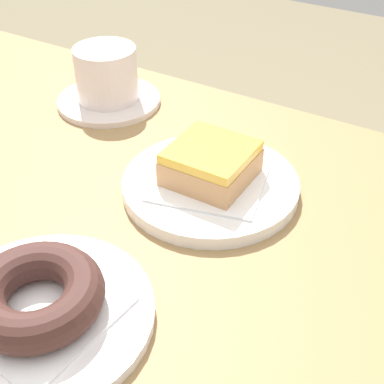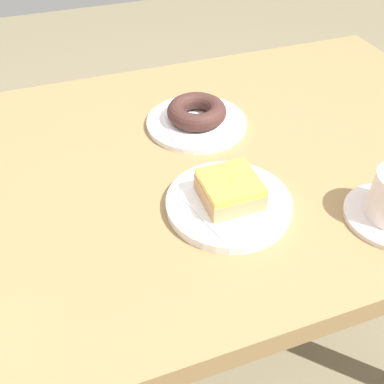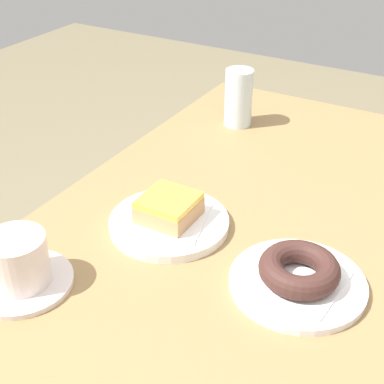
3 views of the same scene
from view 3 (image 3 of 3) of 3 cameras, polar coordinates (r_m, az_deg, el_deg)
table at (r=0.94m, az=5.70°, el=-10.47°), size 1.22×0.72×0.75m
plate_glazed_square at (r=0.91m, az=-2.37°, el=-3.18°), size 0.20×0.20×0.01m
napkin_glazed_square at (r=0.90m, az=-2.38°, el=-2.72°), size 0.14×0.14×0.00m
donut_glazed_square at (r=0.89m, az=-2.41°, el=-1.61°), size 0.09×0.09×0.04m
plate_chocolate_ring at (r=0.81m, az=10.80°, el=-9.20°), size 0.19×0.19×0.01m
napkin_chocolate_ring at (r=0.80m, az=10.85°, el=-8.82°), size 0.13×0.13×0.00m
donut_chocolate_ring at (r=0.79m, az=10.99°, el=-7.80°), size 0.11×0.11×0.03m
water_glass at (r=1.23m, az=4.82°, el=9.65°), size 0.06×0.06×0.13m
coffee_cup at (r=0.81m, az=-17.41°, el=-7.15°), size 0.14×0.14×0.08m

